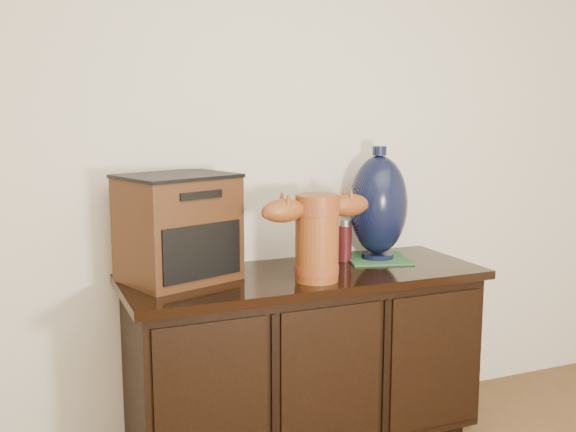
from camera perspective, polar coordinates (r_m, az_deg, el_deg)
name	(u,v)px	position (r m, az deg, el deg)	size (l,w,h in m)	color
sideboard	(304,359)	(2.84, 1.38, -12.03)	(1.46, 0.56, 0.75)	black
terracotta_vessel	(317,233)	(2.56, 2.46, -1.41)	(0.47, 0.19, 0.33)	brown
tv_radio	(178,228)	(2.60, -9.30, -0.98)	(0.49, 0.44, 0.41)	#3E210F
green_mat	(377,258)	(2.98, 7.56, -3.59)	(0.26, 0.26, 0.01)	#285930
lamp_base	(378,205)	(2.93, 7.66, 0.90)	(0.31, 0.31, 0.49)	black
spray_can	(345,240)	(2.92, 4.81, -2.07)	(0.06, 0.06, 0.18)	#5D1015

